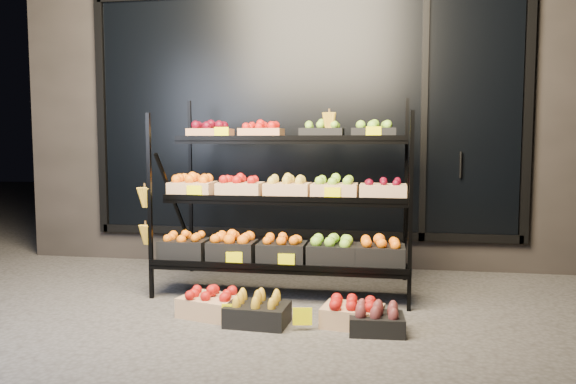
% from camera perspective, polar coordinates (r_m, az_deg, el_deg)
% --- Properties ---
extents(ground, '(24.00, 24.00, 0.00)m').
position_cam_1_polar(ground, '(4.32, -1.77, -11.99)').
color(ground, '#514F4C').
rests_on(ground, ground).
extents(building, '(6.00, 2.08, 3.50)m').
position_cam_1_polar(building, '(6.70, 2.65, 9.22)').
color(building, '#2D2826').
rests_on(building, ground).
extents(display_rack, '(2.18, 1.02, 1.66)m').
position_cam_1_polar(display_rack, '(4.74, -0.44, -0.73)').
color(display_rack, black).
rests_on(display_rack, ground).
extents(tag_floor_a, '(0.13, 0.01, 0.12)m').
position_cam_1_polar(tag_floor_a, '(3.97, -5.79, -12.65)').
color(tag_floor_a, '#FFF700').
rests_on(tag_floor_a, ground).
extents(tag_floor_b, '(0.13, 0.01, 0.12)m').
position_cam_1_polar(tag_floor_b, '(3.87, 1.47, -13.09)').
color(tag_floor_b, '#FFF700').
rests_on(tag_floor_b, ground).
extents(floor_crate_left, '(0.49, 0.41, 0.21)m').
position_cam_1_polar(floor_crate_left, '(4.21, -7.83, -11.10)').
color(floor_crate_left, tan).
rests_on(floor_crate_left, ground).
extents(floor_crate_midleft, '(0.44, 0.34, 0.21)m').
position_cam_1_polar(floor_crate_midleft, '(4.00, -3.11, -11.94)').
color(floor_crate_midleft, black).
rests_on(floor_crate_midleft, ground).
extents(floor_crate_midright, '(0.45, 0.36, 0.20)m').
position_cam_1_polar(floor_crate_midright, '(3.99, 6.56, -12.06)').
color(floor_crate_midright, tan).
rests_on(floor_crate_midright, ground).
extents(floor_crate_right, '(0.38, 0.29, 0.19)m').
position_cam_1_polar(floor_crate_right, '(3.88, 8.99, -12.71)').
color(floor_crate_right, black).
rests_on(floor_crate_right, ground).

